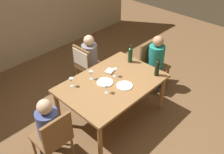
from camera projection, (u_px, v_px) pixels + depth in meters
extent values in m
plane|color=brown|center=(112.00, 116.00, 4.29)|extent=(10.00, 10.00, 0.00)
cube|color=tan|center=(16.00, 3.00, 5.06)|extent=(6.40, 0.12, 2.70)
cube|color=olive|center=(112.00, 83.00, 3.87)|extent=(1.63, 1.11, 0.04)
cylinder|color=olive|center=(100.00, 143.00, 3.38)|extent=(0.07, 0.07, 0.70)
cylinder|color=olive|center=(162.00, 93.00, 4.25)|extent=(0.07, 0.07, 0.70)
cylinder|color=olive|center=(58.00, 109.00, 3.93)|extent=(0.07, 0.07, 0.70)
cylinder|color=olive|center=(120.00, 71.00, 4.80)|extent=(0.07, 0.07, 0.70)
cylinder|color=brown|center=(92.00, 68.00, 5.13)|extent=(0.04, 0.04, 0.44)
cylinder|color=brown|center=(104.00, 76.00, 4.91)|extent=(0.04, 0.04, 0.44)
cylinder|color=brown|center=(77.00, 76.00, 4.90)|extent=(0.04, 0.04, 0.44)
cylinder|color=brown|center=(90.00, 84.00, 4.69)|extent=(0.04, 0.04, 0.44)
cube|color=brown|center=(90.00, 66.00, 4.77)|extent=(0.44, 0.44, 0.04)
cube|color=brown|center=(82.00, 59.00, 4.51)|extent=(0.04, 0.44, 0.44)
cube|color=beige|center=(81.00, 58.00, 4.50)|extent=(0.07, 0.40, 0.31)
cylinder|color=brown|center=(34.00, 149.00, 3.46)|extent=(0.04, 0.04, 0.44)
cylinder|color=brown|center=(57.00, 134.00, 3.69)|extent=(0.04, 0.04, 0.44)
cylinder|color=brown|center=(73.00, 148.00, 3.47)|extent=(0.04, 0.04, 0.44)
cube|color=brown|center=(51.00, 137.00, 3.33)|extent=(0.44, 0.44, 0.04)
cube|color=brown|center=(58.00, 133.00, 3.07)|extent=(0.44, 0.04, 0.44)
cylinder|color=brown|center=(167.00, 77.00, 4.87)|extent=(0.04, 0.04, 0.44)
cylinder|color=brown|center=(156.00, 86.00, 4.65)|extent=(0.04, 0.04, 0.44)
cylinder|color=brown|center=(152.00, 70.00, 5.08)|extent=(0.04, 0.04, 0.44)
cylinder|color=brown|center=(140.00, 77.00, 4.86)|extent=(0.04, 0.04, 0.44)
cube|color=brown|center=(155.00, 67.00, 4.72)|extent=(0.44, 0.44, 0.04)
cube|color=brown|center=(148.00, 53.00, 4.70)|extent=(0.44, 0.04, 0.44)
cylinder|color=#33333D|center=(93.00, 71.00, 5.03)|extent=(0.11, 0.11, 0.46)
cylinder|color=#33333D|center=(99.00, 74.00, 4.93)|extent=(0.11, 0.11, 0.46)
cylinder|color=gray|center=(90.00, 56.00, 4.64)|extent=(0.29, 0.29, 0.45)
sphere|color=beige|center=(89.00, 40.00, 4.45)|extent=(0.20, 0.20, 0.20)
cylinder|color=#33333D|center=(43.00, 146.00, 3.49)|extent=(0.11, 0.11, 0.46)
cylinder|color=#33333D|center=(53.00, 139.00, 3.59)|extent=(0.11, 0.11, 0.46)
cylinder|color=#475699|center=(49.00, 125.00, 3.20)|extent=(0.29, 0.29, 0.45)
sphere|color=beige|center=(45.00, 107.00, 3.01)|extent=(0.20, 0.20, 0.20)
cylinder|color=#33333D|center=(162.00, 78.00, 4.83)|extent=(0.11, 0.11, 0.46)
cylinder|color=#33333D|center=(157.00, 82.00, 4.73)|extent=(0.11, 0.11, 0.46)
cylinder|color=teal|center=(156.00, 57.00, 4.59)|extent=(0.30, 0.30, 0.46)
sphere|color=tan|center=(158.00, 41.00, 4.40)|extent=(0.20, 0.20, 0.20)
cylinder|color=#19381E|center=(130.00, 56.00, 4.29)|extent=(0.08, 0.08, 0.23)
sphere|color=#19381E|center=(130.00, 50.00, 4.21)|extent=(0.08, 0.08, 0.08)
cylinder|color=#19381E|center=(131.00, 47.00, 4.18)|extent=(0.03, 0.03, 0.07)
cylinder|color=black|center=(157.00, 69.00, 3.96)|extent=(0.07, 0.07, 0.22)
sphere|color=black|center=(158.00, 63.00, 3.88)|extent=(0.07, 0.07, 0.07)
cylinder|color=black|center=(158.00, 60.00, 3.86)|extent=(0.03, 0.03, 0.07)
cylinder|color=silver|center=(91.00, 79.00, 3.93)|extent=(0.06, 0.06, 0.00)
cylinder|color=silver|center=(91.00, 77.00, 3.91)|extent=(0.01, 0.01, 0.07)
cone|color=silver|center=(91.00, 73.00, 3.87)|extent=(0.07, 0.07, 0.07)
cylinder|color=silver|center=(115.00, 76.00, 3.99)|extent=(0.06, 0.06, 0.00)
cylinder|color=silver|center=(115.00, 74.00, 3.97)|extent=(0.01, 0.01, 0.07)
cone|color=silver|center=(115.00, 71.00, 3.93)|extent=(0.07, 0.07, 0.07)
cylinder|color=silver|center=(107.00, 92.00, 3.65)|extent=(0.06, 0.06, 0.00)
cylinder|color=silver|center=(107.00, 91.00, 3.63)|extent=(0.01, 0.01, 0.07)
cone|color=silver|center=(107.00, 87.00, 3.59)|extent=(0.07, 0.07, 0.07)
cylinder|color=silver|center=(72.00, 86.00, 3.78)|extent=(0.06, 0.06, 0.00)
cylinder|color=silver|center=(72.00, 84.00, 3.76)|extent=(0.01, 0.01, 0.07)
cone|color=silver|center=(71.00, 80.00, 3.72)|extent=(0.07, 0.07, 0.07)
cylinder|color=white|center=(125.00, 86.00, 3.78)|extent=(0.25, 0.25, 0.01)
cylinder|color=white|center=(105.00, 82.00, 3.85)|extent=(0.26, 0.26, 0.01)
cube|color=beige|center=(110.00, 71.00, 4.08)|extent=(0.19, 0.16, 0.03)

